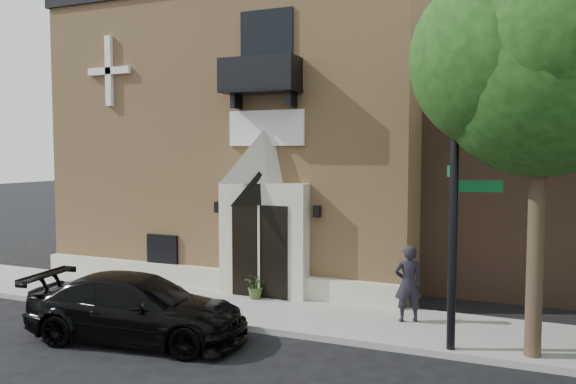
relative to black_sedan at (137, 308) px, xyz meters
The scene contains 8 objects.
ground 2.70m from the black_sedan, 34.17° to the left, with size 120.00×120.00×0.00m, color black.
sidewalk 4.37m from the black_sedan, 43.21° to the left, with size 42.00×3.00×0.15m, color gray.
church 10.22m from the black_sedan, 95.07° to the left, with size 12.20×11.01×9.30m.
street_tree_left 9.82m from the black_sedan, 12.46° to the left, with size 4.97×4.38×7.77m.
black_sedan is the anchor object (origin of this frame).
street_sign 7.35m from the black_sedan, 14.46° to the left, with size 1.18×1.02×6.54m.
planter 3.93m from the black_sedan, 73.26° to the left, with size 0.64×0.55×0.71m, color #3F5928.
pedestrian_near 6.33m from the black_sedan, 31.03° to the left, with size 0.67×0.44×1.85m, color black.
Camera 1 is at (5.72, -11.54, 4.20)m, focal length 35.00 mm.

